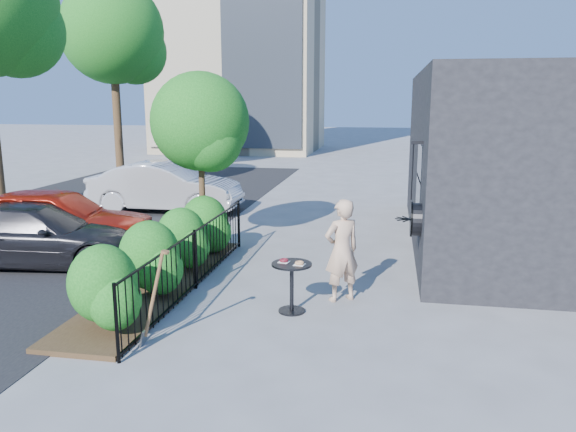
% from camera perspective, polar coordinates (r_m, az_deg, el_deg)
% --- Properties ---
extents(ground, '(120.00, 120.00, 0.00)m').
position_cam_1_polar(ground, '(10.07, -1.17, -7.87)').
color(ground, gray).
rests_on(ground, ground).
extents(shop_building, '(6.22, 9.00, 4.00)m').
position_cam_1_polar(shop_building, '(14.32, 24.94, 5.14)').
color(shop_building, black).
rests_on(shop_building, ground).
extents(fence, '(0.05, 6.05, 1.10)m').
position_cam_1_polar(fence, '(10.29, -9.42, -4.32)').
color(fence, black).
rests_on(fence, ground).
extents(planting_bed, '(1.30, 6.00, 0.08)m').
position_cam_1_polar(planting_bed, '(10.70, -12.88, -6.76)').
color(planting_bed, '#382616').
rests_on(planting_bed, ground).
extents(shrubs, '(1.10, 5.60, 1.24)m').
position_cam_1_polar(shrubs, '(10.56, -12.33, -3.24)').
color(shrubs, '#145916').
rests_on(shrubs, ground).
extents(patio_tree, '(2.20, 2.20, 3.94)m').
position_cam_1_polar(patio_tree, '(12.76, -8.70, 8.86)').
color(patio_tree, '#3F2B19').
rests_on(patio_tree, ground).
extents(street, '(9.00, 30.00, 0.01)m').
position_cam_1_polar(street, '(15.55, -24.92, -1.89)').
color(street, black).
rests_on(street, ground).
extents(street_tree_far, '(4.40, 4.40, 8.28)m').
position_cam_1_polar(street_tree_far, '(26.21, -17.32, 16.83)').
color(street_tree_far, '#3F2B19').
rests_on(street_tree_far, ground).
extents(cafe_table, '(0.65, 0.65, 0.87)m').
position_cam_1_polar(cafe_table, '(9.06, 0.38, -6.36)').
color(cafe_table, black).
rests_on(cafe_table, ground).
extents(woman, '(0.77, 0.71, 1.77)m').
position_cam_1_polar(woman, '(9.53, 5.48, -3.50)').
color(woman, tan).
rests_on(woman, ground).
extents(shovel, '(0.48, 0.19, 1.43)m').
position_cam_1_polar(shovel, '(8.04, -13.65, -8.63)').
color(shovel, brown).
rests_on(shovel, ground).
extents(car_red, '(4.54, 2.23, 1.49)m').
position_cam_1_polar(car_red, '(13.56, -22.60, -0.37)').
color(car_red, '#A51B0D').
rests_on(car_red, ground).
extents(car_silver, '(4.59, 1.64, 1.51)m').
position_cam_1_polar(car_silver, '(17.54, -12.33, 2.89)').
color(car_silver, '#B9B9BE').
rests_on(car_silver, ground).
extents(car_darkgrey, '(4.60, 2.42, 1.27)m').
position_cam_1_polar(car_darkgrey, '(12.72, -23.96, -1.74)').
color(car_darkgrey, black).
rests_on(car_darkgrey, ground).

